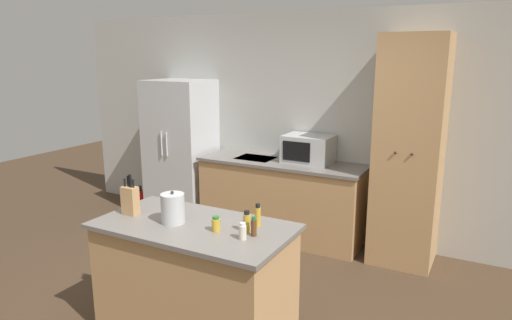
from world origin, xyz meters
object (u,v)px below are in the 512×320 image
fire_extinguisher (141,202)px  spice_bottle_green_herb (247,222)px  refrigerator (181,150)px  spice_bottle_pale_salt (216,224)px  kettle (173,208)px  spice_bottle_amber_oil (243,232)px  spice_bottle_short_red (258,216)px  pantry_cabinet (409,152)px  knife_block (130,200)px  microwave (308,149)px  spice_bottle_tall_dark (254,227)px

fire_extinguisher → spice_bottle_green_herb: bearing=-34.0°
refrigerator → spice_bottle_pale_salt: (1.91, -2.10, 0.05)m
kettle → spice_bottle_pale_salt: bearing=1.8°
spice_bottle_green_herb → fire_extinguisher: size_ratio=0.39×
spice_bottle_amber_oil → refrigerator: bearing=135.1°
spice_bottle_short_red → spice_bottle_green_herb: 0.13m
spice_bottle_green_herb → fire_extinguisher: spice_bottle_green_herb is taller
pantry_cabinet → knife_block: (-1.71, -2.15, -0.14)m
knife_block → pantry_cabinet: bearing=51.5°
microwave → fire_extinguisher: 2.45m
spice_bottle_pale_salt → fire_extinguisher: bearing=142.5°
spice_bottle_tall_dark → knife_block: bearing=-176.2°
spice_bottle_amber_oil → fire_extinguisher: 3.38m
knife_block → spice_bottle_short_red: 1.02m
spice_bottle_amber_oil → spice_bottle_green_herb: bearing=107.3°
microwave → spice_bottle_green_herb: size_ratio=3.42×
pantry_cabinet → fire_extinguisher: (-3.37, -0.25, -0.98)m
knife_block → spice_bottle_short_red: size_ratio=1.89×
kettle → fire_extinguisher: kettle is taller
pantry_cabinet → refrigerator: bearing=-179.5°
pantry_cabinet → knife_block: bearing=-128.5°
spice_bottle_short_red → microwave: bearing=101.4°
refrigerator → spice_bottle_amber_oil: bearing=-44.9°
pantry_cabinet → microwave: (-1.11, 0.08, -0.09)m
refrigerator → kettle: (1.54, -2.11, 0.11)m
refrigerator → spice_bottle_tall_dark: 3.00m
spice_bottle_amber_oil → kettle: bearing=177.5°
knife_block → spice_bottle_pale_salt: knife_block is taller
refrigerator → spice_bottle_short_red: (2.12, -1.88, 0.08)m
spice_bottle_amber_oil → spice_bottle_pale_salt: (-0.24, 0.04, -0.00)m
pantry_cabinet → spice_bottle_short_red: (-0.71, -1.90, -0.18)m
spice_bottle_tall_dark → spice_bottle_pale_salt: size_ratio=1.29×
microwave → spice_bottle_tall_dark: bearing=-77.9°
spice_bottle_amber_oil → kettle: size_ratio=0.48×
refrigerator → knife_block: refrigerator is taller
refrigerator → spice_bottle_pale_salt: refrigerator is taller
spice_bottle_amber_oil → fire_extinguisher: bearing=144.5°
spice_bottle_green_herb → fire_extinguisher: bearing=146.0°
microwave → spice_bottle_tall_dark: (0.46, -2.15, -0.11)m
refrigerator → fire_extinguisher: refrigerator is taller
knife_block → spice_bottle_tall_dark: size_ratio=2.30×
spice_bottle_amber_oil → kettle: 0.61m
knife_block → spice_bottle_amber_oil: bearing=-1.0°
kettle → fire_extinguisher: bearing=137.7°
spice_bottle_short_red → fire_extinguisher: spice_bottle_short_red is taller
spice_bottle_amber_oil → spice_bottle_green_herb: (-0.04, 0.13, 0.02)m
spice_bottle_short_red → fire_extinguisher: 3.23m
kettle → fire_extinguisher: 2.92m
spice_bottle_tall_dark → spice_bottle_short_red: spice_bottle_short_red is taller
spice_bottle_tall_dark → spice_bottle_amber_oil: (-0.04, -0.09, -0.01)m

